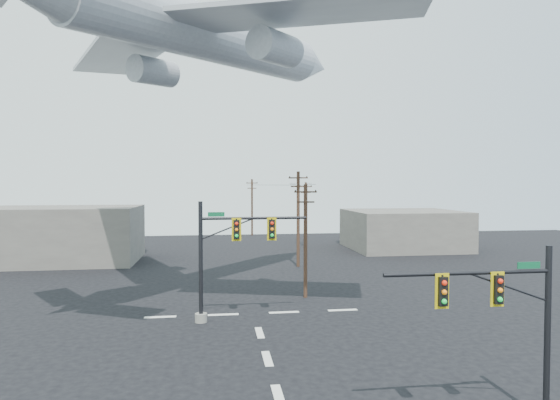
{
  "coord_description": "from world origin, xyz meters",
  "views": [
    {
      "loc": [
        -2.47,
        -18.34,
        8.53
      ],
      "look_at": [
        0.76,
        5.0,
        7.71
      ],
      "focal_mm": 30.0,
      "sensor_mm": 36.0,
      "label": 1
    }
  ],
  "objects": [
    {
      "name": "ground",
      "position": [
        0.0,
        0.0,
        0.0
      ],
      "size": [
        120.0,
        120.0,
        0.0
      ],
      "primitive_type": "plane",
      "color": "black",
      "rests_on": "ground"
    },
    {
      "name": "lane_markings",
      "position": [
        0.0,
        5.33,
        0.01
      ],
      "size": [
        14.0,
        21.2,
        0.01
      ],
      "color": "silver",
      "rests_on": "ground"
    },
    {
      "name": "signal_mast_near",
      "position": [
        7.93,
        -3.34,
        3.42
      ],
      "size": [
        6.44,
        0.7,
        6.34
      ],
      "color": "gray",
      "rests_on": "ground"
    },
    {
      "name": "signal_mast_far",
      "position": [
        -1.97,
        10.52,
        3.98
      ],
      "size": [
        6.94,
        0.82,
        7.45
      ],
      "color": "gray",
      "rests_on": "ground"
    },
    {
      "name": "utility_pole_a",
      "position": [
        4.19,
        15.83,
        4.44
      ],
      "size": [
        1.69,
        0.38,
        8.48
      ],
      "rotation": [
        0.0,
        0.0,
        -0.16
      ],
      "color": "#492D1F",
      "rests_on": "ground"
    },
    {
      "name": "utility_pole_b",
      "position": [
        5.94,
        28.77,
        5.12
      ],
      "size": [
        1.93,
        0.71,
        9.79
      ],
      "rotation": [
        0.0,
        0.0,
        -0.3
      ],
      "color": "#492D1F",
      "rests_on": "ground"
    },
    {
      "name": "utility_pole_c",
      "position": [
        9.61,
        43.58,
        4.57
      ],
      "size": [
        1.78,
        0.44,
        8.73
      ],
      "rotation": [
        0.0,
        0.0,
        0.18
      ],
      "color": "#492D1F",
      "rests_on": "ground"
    },
    {
      "name": "utility_pole_d",
      "position": [
        3.51,
        58.48,
        4.86
      ],
      "size": [
        1.85,
        0.77,
        9.28
      ],
      "rotation": [
        0.0,
        0.0,
        -0.34
      ],
      "color": "#492D1F",
      "rests_on": "ground"
    },
    {
      "name": "power_lines",
      "position": [
        6.54,
        37.48,
        8.46
      ],
      "size": [
        7.78,
        42.66,
        0.27
      ],
      "color": "black"
    },
    {
      "name": "airliner",
      "position": [
        -2.61,
        14.56,
        18.65
      ],
      "size": [
        26.38,
        27.73,
        8.73
      ],
      "rotation": [
        0.0,
        -0.06,
        0.84
      ],
      "color": "#AFB5BB"
    },
    {
      "name": "building_left",
      "position": [
        -20.0,
        35.0,
        3.0
      ],
      "size": [
        18.0,
        10.0,
        6.0
      ],
      "primitive_type": "cube",
      "color": "slate",
      "rests_on": "ground"
    },
    {
      "name": "building_right",
      "position": [
        22.0,
        40.0,
        2.5
      ],
      "size": [
        14.0,
        12.0,
        5.0
      ],
      "primitive_type": "cube",
      "color": "slate",
      "rests_on": "ground"
    }
  ]
}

